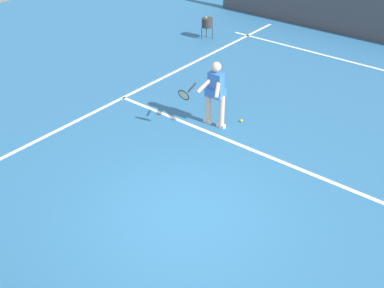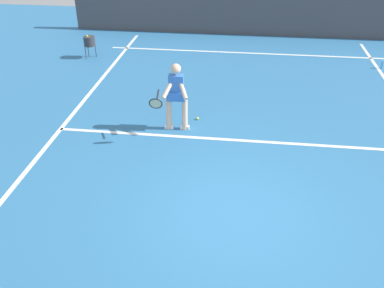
% 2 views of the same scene
% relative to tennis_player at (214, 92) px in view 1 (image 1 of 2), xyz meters
% --- Properties ---
extents(ground_plane, '(28.12, 28.12, 0.00)m').
position_rel_tennis_player_xyz_m(ground_plane, '(-1.44, 2.79, -0.85)').
color(ground_plane, teal).
extents(baseline_marking, '(9.13, 0.10, 0.01)m').
position_rel_tennis_player_xyz_m(baseline_marking, '(-1.44, -5.53, -0.84)').
color(baseline_marking, white).
rests_on(baseline_marking, ground).
extents(service_line_marking, '(8.13, 0.10, 0.01)m').
position_rel_tennis_player_xyz_m(service_line_marking, '(-1.44, 0.33, -0.84)').
color(service_line_marking, white).
rests_on(service_line_marking, ground).
extents(sideline_right_marking, '(0.10, 19.63, 0.01)m').
position_rel_tennis_player_xyz_m(sideline_right_marking, '(2.63, 2.79, -0.84)').
color(sideline_right_marking, white).
rests_on(sideline_right_marking, ground).
extents(tennis_player, '(0.76, 0.95, 1.55)m').
position_rel_tennis_player_xyz_m(tennis_player, '(0.00, 0.00, 0.00)').
color(tennis_player, beige).
rests_on(tennis_player, ground).
extents(tennis_ball_near, '(0.07, 0.07, 0.07)m').
position_rel_tennis_player_xyz_m(tennis_ball_near, '(-0.42, -0.53, -0.81)').
color(tennis_ball_near, '#D1E533').
rests_on(tennis_ball_near, ground).
extents(ball_hopper, '(0.36, 0.36, 0.74)m').
position_rel_tennis_player_xyz_m(ball_hopper, '(3.51, -4.42, -0.30)').
color(ball_hopper, '#333338').
rests_on(ball_hopper, ground).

